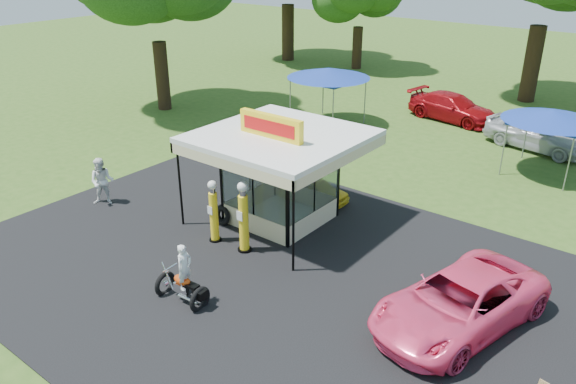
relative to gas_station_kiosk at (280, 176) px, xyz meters
name	(u,v)px	position (x,y,z in m)	size (l,w,h in m)	color
ground	(227,301)	(2.00, -4.99, -1.78)	(120.00, 120.00, 0.00)	#315219
asphalt_apron	(271,271)	(2.00, -2.99, -1.76)	(20.00, 14.00, 0.04)	black
gas_station_kiosk	(280,176)	(0.00, 0.00, 0.00)	(5.40, 5.40, 4.18)	white
gas_pump_left	(214,213)	(-0.76, -2.68, -0.69)	(0.43, 0.43, 2.29)	black
gas_pump_right	(244,219)	(0.50, -2.56, -0.56)	(0.47, 0.47, 2.54)	black
motorcycle	(184,279)	(1.10, -5.76, -1.02)	(1.68, 0.87, 1.97)	black
spare_tires	(223,215)	(-1.48, -1.55, -1.43)	(0.85, 0.51, 0.74)	black
kiosk_car	(315,189)	(0.00, 2.21, -1.30)	(1.13, 2.82, 0.96)	yellow
pink_sedan	(460,302)	(7.70, -1.93, -1.03)	(2.51, 5.44, 1.51)	#FF4579
spectator_west	(102,182)	(-6.32, -3.24, -0.82)	(0.93, 0.73, 1.92)	white
bg_car_b	(452,107)	(-0.12, 15.86, -1.02)	(2.13, 5.23, 1.52)	#A00C12
bg_car_c	(538,132)	(5.15, 13.83, -0.91)	(2.05, 5.09, 1.74)	#B6B7BB
tent_west	(329,73)	(-5.34, 10.82, 1.10)	(4.55, 4.55, 3.18)	gray
tent_east	(552,116)	(6.33, 10.73, 0.86)	(4.18, 4.18, 2.92)	gray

